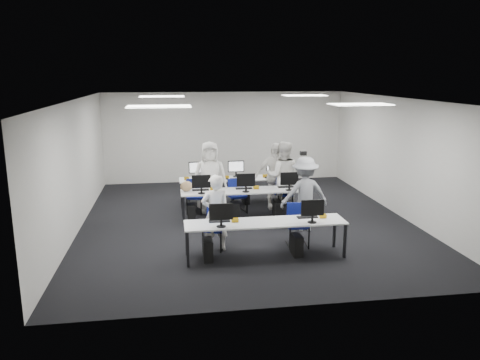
{
  "coord_description": "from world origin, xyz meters",
  "views": [
    {
      "loc": [
        -1.8,
        -11.06,
        3.59
      ],
      "look_at": [
        -0.12,
        0.17,
        1.0
      ],
      "focal_mm": 35.0,
      "sensor_mm": 36.0,
      "label": 1
    }
  ],
  "objects": [
    {
      "name": "chair_4",
      "position": [
        1.22,
        0.77,
        0.27
      ],
      "size": [
        0.53,
        0.56,
        0.85
      ],
      "rotation": [
        0.0,
        0.0,
        -0.3
      ],
      "color": "navy",
      "rests_on": "ground"
    },
    {
      "name": "desk_mid",
      "position": [
        0.0,
        0.2,
        0.68
      ],
      "size": [
        3.2,
        0.7,
        0.73
      ],
      "color": "silver",
      "rests_on": "ground"
    },
    {
      "name": "chair_7",
      "position": [
        1.1,
        0.96,
        0.28
      ],
      "size": [
        0.53,
        0.56,
        0.9
      ],
      "rotation": [
        0.0,
        0.0,
        0.22
      ],
      "color": "navy",
      "rests_on": "ground"
    },
    {
      "name": "equipment_front",
      "position": [
        -0.19,
        -2.42,
        0.36
      ],
      "size": [
        2.51,
        0.41,
        1.19
      ],
      "color": "#0C359E",
      "rests_on": "desk_front"
    },
    {
      "name": "student_0",
      "position": [
        -0.94,
        -1.9,
        0.8
      ],
      "size": [
        0.61,
        0.43,
        1.61
      ],
      "primitive_type": "imported",
      "rotation": [
        0.0,
        0.0,
        3.22
      ],
      "color": "silver",
      "rests_on": "ground"
    },
    {
      "name": "chair_6",
      "position": [
        -0.05,
        1.06,
        0.28
      ],
      "size": [
        0.52,
        0.55,
        0.87
      ],
      "rotation": [
        0.0,
        0.0,
        -0.22
      ],
      "color": "navy",
      "rests_on": "ground"
    },
    {
      "name": "dslr_camera",
      "position": [
        1.23,
        -0.71,
        1.79
      ],
      "size": [
        0.15,
        0.19,
        0.1
      ],
      "primitive_type": "cube",
      "rotation": [
        0.0,
        0.0,
        3.19
      ],
      "color": "black",
      "rests_on": "photographer"
    },
    {
      "name": "chair_5",
      "position": [
        -1.19,
        1.08,
        0.29
      ],
      "size": [
        0.5,
        0.54,
        0.9
      ],
      "rotation": [
        0.0,
        0.0,
        -0.14
      ],
      "color": "navy",
      "rests_on": "ground"
    },
    {
      "name": "equipment_back",
      "position": [
        0.19,
        1.62,
        0.36
      ],
      "size": [
        2.91,
        0.41,
        1.19
      ],
      "color": "white",
      "rests_on": "desk_back"
    },
    {
      "name": "chair_0",
      "position": [
        -0.96,
        -1.81,
        0.27
      ],
      "size": [
        0.54,
        0.57,
        0.86
      ],
      "rotation": [
        0.0,
        0.0,
        -0.33
      ],
      "color": "navy",
      "rests_on": "ground"
    },
    {
      "name": "chair_3",
      "position": [
        -0.11,
        0.76,
        0.27
      ],
      "size": [
        0.51,
        0.54,
        0.87
      ],
      "rotation": [
        0.0,
        0.0,
        0.21
      ],
      "color": "navy",
      "rests_on": "ground"
    },
    {
      "name": "desk_front",
      "position": [
        0.0,
        -2.4,
        0.68
      ],
      "size": [
        3.2,
        0.7,
        0.73
      ],
      "color": "silver",
      "rests_on": "ground"
    },
    {
      "name": "room",
      "position": [
        0.0,
        0.0,
        1.5
      ],
      "size": [
        9.0,
        9.02,
        3.0
      ],
      "color": "black",
      "rests_on": "ground"
    },
    {
      "name": "equipment_mid",
      "position": [
        -0.19,
        0.18,
        0.36
      ],
      "size": [
        2.91,
        0.41,
        1.19
      ],
      "color": "white",
      "rests_on": "desk_mid"
    },
    {
      "name": "student_1",
      "position": [
        1.13,
        0.8,
        0.93
      ],
      "size": [
        1.04,
        0.9,
        1.85
      ],
      "primitive_type": "imported",
      "rotation": [
        0.0,
        0.0,
        2.9
      ],
      "color": "silver",
      "rests_on": "ground"
    },
    {
      "name": "ceiling_panels",
      "position": [
        0.0,
        0.0,
        2.98
      ],
      "size": [
        5.2,
        4.6,
        0.02
      ],
      "color": "white",
      "rests_on": "room"
    },
    {
      "name": "student_3",
      "position": [
        0.94,
        0.97,
        0.9
      ],
      "size": [
        1.09,
        0.52,
        1.8
      ],
      "primitive_type": "imported",
      "rotation": [
        0.0,
        0.0,
        0.08
      ],
      "color": "silver",
      "rests_on": "ground"
    },
    {
      "name": "handbag",
      "position": [
        -1.45,
        0.3,
        0.86
      ],
      "size": [
        0.33,
        0.23,
        0.25
      ],
      "primitive_type": "ellipsoid",
      "rotation": [
        0.0,
        0.0,
        0.11
      ],
      "color": "#95724D",
      "rests_on": "desk_mid"
    },
    {
      "name": "desk_back",
      "position": [
        0.0,
        1.6,
        0.68
      ],
      "size": [
        3.2,
        0.7,
        0.73
      ],
      "color": "silver",
      "rests_on": "ground"
    },
    {
      "name": "chair_1",
      "position": [
        0.8,
        -1.89,
        0.28
      ],
      "size": [
        0.48,
        0.51,
        0.9
      ],
      "rotation": [
        0.0,
        0.0,
        -0.08
      ],
      "color": "navy",
      "rests_on": "ground"
    },
    {
      "name": "photographer",
      "position": [
        1.23,
        -0.89,
        0.87
      ],
      "size": [
        1.15,
        0.69,
        1.73
      ],
      "primitive_type": "imported",
      "rotation": [
        0.0,
        0.0,
        3.19
      ],
      "color": "gray",
      "rests_on": "ground"
    },
    {
      "name": "student_2",
      "position": [
        -0.82,
        0.91,
        0.94
      ],
      "size": [
        0.93,
        0.62,
        1.87
      ],
      "primitive_type": "imported",
      "rotation": [
        0.0,
        0.0,
        -0.02
      ],
      "color": "silver",
      "rests_on": "ground"
    },
    {
      "name": "chair_2",
      "position": [
        -1.2,
        0.86,
        0.26
      ],
      "size": [
        0.51,
        0.54,
        0.84
      ],
      "rotation": [
        0.0,
        0.0,
        -0.27
      ],
      "color": "navy",
      "rests_on": "ground"
    }
  ]
}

